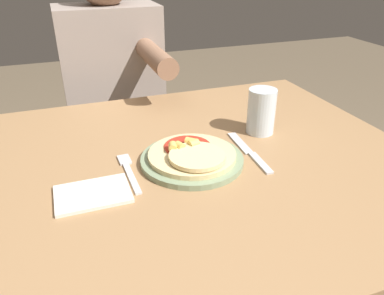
{
  "coord_description": "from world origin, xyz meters",
  "views": [
    {
      "loc": [
        -0.28,
        -0.74,
        1.2
      ],
      "look_at": [
        -0.02,
        -0.01,
        0.79
      ],
      "focal_mm": 35.0,
      "sensor_mm": 36.0,
      "label": 1
    }
  ],
  "objects_px": {
    "fork": "(129,170)",
    "knife": "(250,152)",
    "plate": "(192,160)",
    "dining_table": "(198,195)",
    "person_diner": "(115,89)",
    "pizza": "(192,154)",
    "drinking_glass": "(261,111)"
  },
  "relations": [
    {
      "from": "dining_table",
      "to": "pizza",
      "type": "bearing_deg",
      "value": -141.93
    },
    {
      "from": "pizza",
      "to": "fork",
      "type": "relative_size",
      "value": 1.19
    },
    {
      "from": "dining_table",
      "to": "pizza",
      "type": "height_order",
      "value": "pizza"
    },
    {
      "from": "dining_table",
      "to": "person_diner",
      "type": "relative_size",
      "value": 0.91
    },
    {
      "from": "dining_table",
      "to": "pizza",
      "type": "relative_size",
      "value": 5.18
    },
    {
      "from": "pizza",
      "to": "knife",
      "type": "height_order",
      "value": "pizza"
    },
    {
      "from": "dining_table",
      "to": "person_diner",
      "type": "bearing_deg",
      "value": 96.85
    },
    {
      "from": "fork",
      "to": "drinking_glass",
      "type": "height_order",
      "value": "drinking_glass"
    },
    {
      "from": "knife",
      "to": "dining_table",
      "type": "bearing_deg",
      "value": 172.01
    },
    {
      "from": "knife",
      "to": "person_diner",
      "type": "distance_m",
      "value": 0.77
    },
    {
      "from": "person_diner",
      "to": "dining_table",
      "type": "bearing_deg",
      "value": -83.15
    },
    {
      "from": "drinking_glass",
      "to": "person_diner",
      "type": "bearing_deg",
      "value": 115.16
    },
    {
      "from": "pizza",
      "to": "drinking_glass",
      "type": "relative_size",
      "value": 1.68
    },
    {
      "from": "pizza",
      "to": "person_diner",
      "type": "bearing_deg",
      "value": 95.1
    },
    {
      "from": "knife",
      "to": "fork",
      "type": "bearing_deg",
      "value": 176.68
    },
    {
      "from": "dining_table",
      "to": "person_diner",
      "type": "height_order",
      "value": "person_diner"
    },
    {
      "from": "person_diner",
      "to": "drinking_glass",
      "type": "bearing_deg",
      "value": -64.84
    },
    {
      "from": "pizza",
      "to": "person_diner",
      "type": "height_order",
      "value": "person_diner"
    },
    {
      "from": "plate",
      "to": "pizza",
      "type": "height_order",
      "value": "pizza"
    },
    {
      "from": "plate",
      "to": "person_diner",
      "type": "xyz_separation_m",
      "value": [
        -0.07,
        0.74,
        -0.06
      ]
    },
    {
      "from": "fork",
      "to": "person_diner",
      "type": "xyz_separation_m",
      "value": [
        0.08,
        0.72,
        -0.05
      ]
    },
    {
      "from": "plate",
      "to": "fork",
      "type": "bearing_deg",
      "value": 175.82
    },
    {
      "from": "fork",
      "to": "knife",
      "type": "height_order",
      "value": "same"
    },
    {
      "from": "fork",
      "to": "plate",
      "type": "bearing_deg",
      "value": -4.18
    },
    {
      "from": "knife",
      "to": "person_diner",
      "type": "relative_size",
      "value": 0.18
    },
    {
      "from": "dining_table",
      "to": "plate",
      "type": "relative_size",
      "value": 4.41
    },
    {
      "from": "fork",
      "to": "dining_table",
      "type": "bearing_deg",
      "value": 0.27
    },
    {
      "from": "pizza",
      "to": "fork",
      "type": "height_order",
      "value": "pizza"
    },
    {
      "from": "knife",
      "to": "person_diner",
      "type": "bearing_deg",
      "value": 106.36
    },
    {
      "from": "fork",
      "to": "knife",
      "type": "xyz_separation_m",
      "value": [
        0.3,
        -0.02,
        0.0
      ]
    },
    {
      "from": "dining_table",
      "to": "knife",
      "type": "height_order",
      "value": "knife"
    },
    {
      "from": "drinking_glass",
      "to": "plate",
      "type": "bearing_deg",
      "value": -158.19
    }
  ]
}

